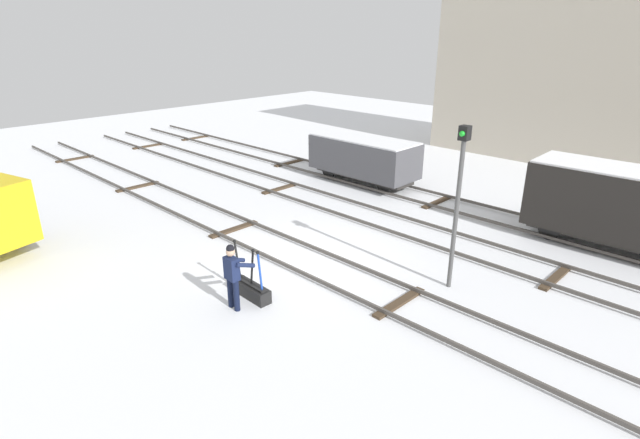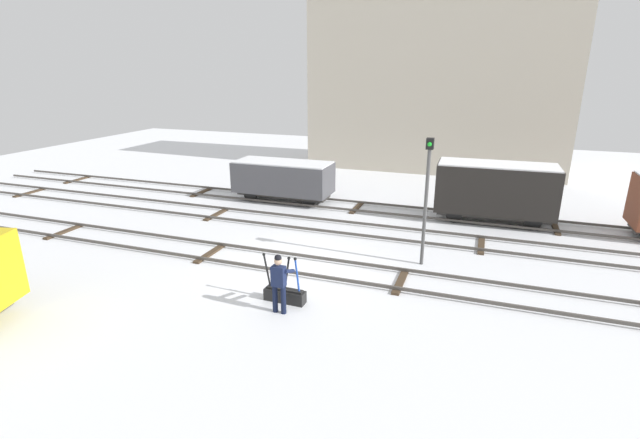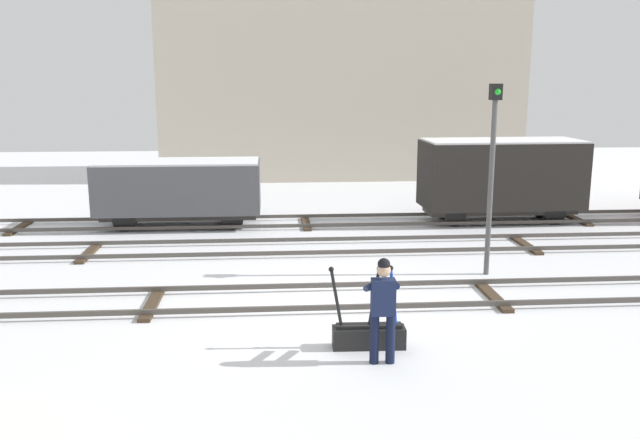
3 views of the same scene
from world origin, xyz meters
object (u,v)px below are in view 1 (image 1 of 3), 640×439
at_px(switch_lever_frame, 251,289).
at_px(freight_car_far_end, 615,204).
at_px(signal_post, 458,194).
at_px(freight_car_mid_siding, 363,157).
at_px(rail_worker, 233,273).

xyz_separation_m(switch_lever_frame, freight_car_far_end, (5.67, 9.87, 1.25)).
bearing_deg(freight_car_far_end, signal_post, -113.00).
relative_size(signal_post, freight_car_mid_siding, 0.89).
xyz_separation_m(switch_lever_frame, rail_worker, (0.12, -0.63, 0.74)).
xyz_separation_m(switch_lever_frame, signal_post, (3.40, 4.12, 2.41)).
bearing_deg(signal_post, switch_lever_frame, -129.49).
bearing_deg(switch_lever_frame, signal_post, 52.14).
height_order(switch_lever_frame, freight_car_far_end, freight_car_far_end).
relative_size(switch_lever_frame, signal_post, 0.33).
xyz_separation_m(freight_car_mid_siding, freight_car_far_end, (10.11, 0.00, 0.29)).
relative_size(rail_worker, freight_car_mid_siding, 0.35).
bearing_deg(freight_car_far_end, rail_worker, -119.28).
xyz_separation_m(switch_lever_frame, freight_car_mid_siding, (-4.44, 9.87, 0.96)).
distance_m(switch_lever_frame, signal_post, 5.86).
distance_m(rail_worker, signal_post, 6.00).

